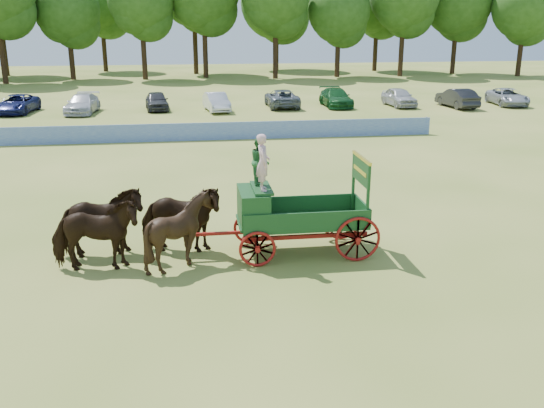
% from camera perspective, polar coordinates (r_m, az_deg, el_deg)
% --- Properties ---
extents(ground, '(160.00, 160.00, 0.00)m').
position_cam_1_polar(ground, '(19.37, 1.51, -4.03)').
color(ground, '#ABA24D').
rests_on(ground, ground).
extents(horse_lead_left, '(2.60, 1.26, 2.17)m').
position_cam_1_polar(horse_lead_left, '(17.94, -16.32, -2.82)').
color(horse_lead_left, black).
rests_on(horse_lead_left, ground).
extents(horse_lead_right, '(2.68, 1.46, 2.17)m').
position_cam_1_polar(horse_lead_right, '(18.97, -15.89, -1.69)').
color(horse_lead_right, black).
rests_on(horse_lead_right, ground).
extents(horse_wheel_left, '(2.13, 1.94, 2.17)m').
position_cam_1_polar(horse_wheel_left, '(17.74, -8.63, -2.52)').
color(horse_wheel_left, black).
rests_on(horse_wheel_left, ground).
extents(horse_wheel_right, '(2.73, 1.61, 2.17)m').
position_cam_1_polar(horse_wheel_right, '(18.78, -8.62, -1.40)').
color(horse_wheel_right, black).
rests_on(horse_wheel_right, ground).
extents(farm_dray, '(6.00, 2.00, 3.82)m').
position_cam_1_polar(farm_dray, '(18.30, 0.62, 0.04)').
color(farm_dray, '#A21C10').
rests_on(farm_dray, ground).
extents(sponsor_banner, '(26.00, 0.08, 1.05)m').
position_cam_1_polar(sponsor_banner, '(36.44, -4.81, 6.85)').
color(sponsor_banner, '#2045AE').
rests_on(sponsor_banner, ground).
extents(parked_cars, '(52.00, 7.15, 1.60)m').
position_cam_1_polar(parked_cars, '(48.54, -5.53, 9.65)').
color(parked_cars, silver).
rests_on(parked_cars, ground).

